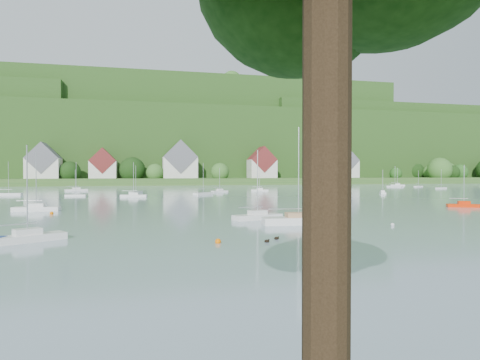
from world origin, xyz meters
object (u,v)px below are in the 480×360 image
object	(u,v)px
near_sailboat_6	(36,208)
near_sailboat_0	(28,237)
near_sailboat_2	(299,220)
near_sailboat_3	(258,216)
near_sailboat_5	(464,205)

from	to	relation	value
near_sailboat_6	near_sailboat_0	bearing A→B (deg)	-75.03
near_sailboat_2	near_sailboat_3	xyz separation A→B (m)	(-3.12, 5.39, -0.07)
near_sailboat_2	near_sailboat_6	size ratio (longest dim) A/B	1.22
near_sailboat_6	near_sailboat_2	bearing A→B (deg)	-33.19
near_sailboat_3	near_sailboat_6	distance (m)	33.55
near_sailboat_5	near_sailboat_6	world-z (taller)	near_sailboat_6
near_sailboat_5	near_sailboat_6	xyz separation A→B (m)	(-65.72, 7.91, 0.05)
near_sailboat_0	near_sailboat_2	distance (m)	26.13
near_sailboat_2	near_sailboat_6	bearing A→B (deg)	148.76
near_sailboat_3	near_sailboat_5	size ratio (longest dim) A/B	1.21
near_sailboat_3	near_sailboat_5	bearing A→B (deg)	-1.89
near_sailboat_0	near_sailboat_3	size ratio (longest dim) A/B	0.94
near_sailboat_5	near_sailboat_3	bearing A→B (deg)	-139.12
near_sailboat_0	near_sailboat_3	distance (m)	25.04
near_sailboat_2	near_sailboat_3	size ratio (longest dim) A/B	1.27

